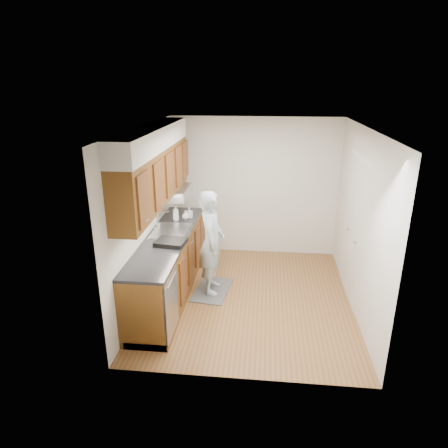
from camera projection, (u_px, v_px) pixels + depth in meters
The scene contains 14 objects.
floor at pixel (248, 297), 6.01m from camera, with size 3.50×3.50×0.00m, color brown.
ceiling at pixel (252, 128), 5.16m from camera, with size 3.50×3.50×0.00m, color white.
wall_left at pixel (146, 215), 5.73m from camera, with size 0.02×3.50×2.50m, color beige.
wall_right at pixel (360, 223), 5.44m from camera, with size 0.02×3.50×2.50m, color beige.
wall_back at pixel (254, 187), 7.22m from camera, with size 3.00×0.02×2.50m, color beige.
counter at pixel (169, 264), 5.96m from camera, with size 0.64×2.80×1.30m.
upper_cabinets at pixel (155, 167), 5.52m from camera, with size 0.47×2.80×1.21m.
closet_door at pixel (353, 230), 5.80m from camera, with size 0.02×1.22×2.05m, color white.
floor_mat at pixel (212, 290), 6.20m from camera, with size 0.49×0.83×0.02m, color #59595B.
person at pixel (211, 236), 5.89m from camera, with size 0.63×0.42×1.80m, color #9EB5C0.
soap_bottle_a at pixel (176, 213), 6.40m from camera, with size 0.10×0.10×0.27m, color silver.
soap_bottle_b at pixel (189, 213), 6.55m from camera, with size 0.08×0.08×0.18m, color silver.
soap_bottle_c at pixel (186, 215), 6.49m from camera, with size 0.12×0.12×0.15m, color silver.
dish_rack at pixel (171, 242), 5.51m from camera, with size 0.40×0.34×0.06m, color black.
Camera 1 is at (0.19, -5.28, 3.09)m, focal length 32.00 mm.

